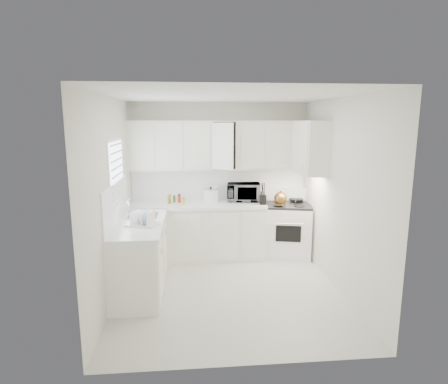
{
  "coord_description": "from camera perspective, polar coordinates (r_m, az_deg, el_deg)",
  "views": [
    {
      "loc": [
        -0.49,
        -4.73,
        2.29
      ],
      "look_at": [
        0.0,
        0.7,
        1.25
      ],
      "focal_mm": 29.79,
      "sensor_mm": 36.0,
      "label": 1
    }
  ],
  "objects": [
    {
      "name": "dish_rack",
      "position": [
        4.98,
        -12.49,
        -3.83
      ],
      "size": [
        0.45,
        0.38,
        0.21
      ],
      "primitive_type": null,
      "rotation": [
        0.0,
        0.0,
        -0.29
      ],
      "color": "white",
      "rests_on": "countertop_left"
    },
    {
      "name": "sauce_right_0",
      "position": [
        6.4,
        4.56,
        -0.45
      ],
      "size": [
        0.06,
        0.06,
        0.19
      ],
      "primitive_type": "cylinder",
      "color": "red",
      "rests_on": "countertop_back"
    },
    {
      "name": "wall_left",
      "position": [
        4.94,
        -16.85,
        -1.23
      ],
      "size": [
        0.0,
        3.2,
        3.2
      ],
      "primitive_type": "plane",
      "rotation": [
        1.57,
        0.0,
        1.57
      ],
      "color": "silver",
      "rests_on": "ground"
    },
    {
      "name": "lower_cabinets_left",
      "position": [
        5.31,
        -12.7,
        -9.75
      ],
      "size": [
        0.6,
        1.6,
        0.9
      ],
      "primitive_type": null,
      "color": "silver",
      "rests_on": "floor"
    },
    {
      "name": "wall_front",
      "position": [
        3.32,
        3.61,
        -6.54
      ],
      "size": [
        3.0,
        0.0,
        3.0
      ],
      "primitive_type": "plane",
      "rotation": [
        -1.57,
        0.0,
        0.0
      ],
      "color": "silver",
      "rests_on": "ground"
    },
    {
      "name": "wall_back",
      "position": [
        6.43,
        -0.73,
        1.93
      ],
      "size": [
        3.0,
        0.0,
        3.0
      ],
      "primitive_type": "plane",
      "rotation": [
        1.57,
        0.0,
        0.0
      ],
      "color": "silver",
      "rests_on": "ground"
    },
    {
      "name": "backsplash_back",
      "position": [
        6.43,
        -0.72,
        1.26
      ],
      "size": [
        2.98,
        0.02,
        0.55
      ],
      "primitive_type": "cube",
      "color": "white",
      "rests_on": "wall_back"
    },
    {
      "name": "frying_pan",
      "position": [
        6.57,
        11.02,
        -1.06
      ],
      "size": [
        0.37,
        0.47,
        0.04
      ],
      "primitive_type": null,
      "rotation": [
        0.0,
        0.0,
        -0.33
      ],
      "color": "black",
      "rests_on": "stove"
    },
    {
      "name": "spice_left_2",
      "position": [
        6.28,
        -6.97,
        -0.99
      ],
      "size": [
        0.06,
        0.06,
        0.13
      ],
      "primitive_type": "cylinder",
      "color": "red",
      "rests_on": "countertop_back"
    },
    {
      "name": "paper_towel",
      "position": [
        6.3,
        -1.51,
        -0.24
      ],
      "size": [
        0.12,
        0.12,
        0.27
      ],
      "primitive_type": "cylinder",
      "color": "white",
      "rests_on": "countertop_back"
    },
    {
      "name": "rice_cooker",
      "position": [
        6.25,
        -2.05,
        -0.38
      ],
      "size": [
        0.3,
        0.3,
        0.26
      ],
      "primitive_type": null,
      "rotation": [
        0.0,
        0.0,
        -0.16
      ],
      "color": "white",
      "rests_on": "countertop_back"
    },
    {
      "name": "utensil_crock",
      "position": [
        6.08,
        6.03,
        -0.2
      ],
      "size": [
        0.15,
        0.15,
        0.37
      ],
      "primitive_type": null,
      "rotation": [
        0.0,
        0.0,
        0.27
      ],
      "color": "black",
      "rests_on": "countertop_back"
    },
    {
      "name": "window_blinds",
      "position": [
        5.23,
        -16.03,
        2.24
      ],
      "size": [
        0.06,
        0.96,
        1.06
      ],
      "primitive_type": null,
      "color": "white",
      "rests_on": "wall_left"
    },
    {
      "name": "lower_cabinets_back",
      "position": [
        6.3,
        -4.05,
        -6.2
      ],
      "size": [
        2.22,
        0.6,
        0.9
      ],
      "primitive_type": null,
      "color": "silver",
      "rests_on": "floor"
    },
    {
      "name": "sauce_right_1",
      "position": [
        6.36,
        5.14,
        -0.55
      ],
      "size": [
        0.06,
        0.06,
        0.19
      ],
      "primitive_type": "cylinder",
      "color": "gold",
      "rests_on": "countertop_back"
    },
    {
      "name": "spice_left_1",
      "position": [
        6.2,
        -7.68,
        -1.17
      ],
      "size": [
        0.06,
        0.06,
        0.13
      ],
      "primitive_type": "cylinder",
      "color": "#28792E",
      "rests_on": "countertop_back"
    },
    {
      "name": "sink",
      "position": [
        5.46,
        -12.39,
        -2.36
      ],
      "size": [
        0.42,
        0.38,
        0.3
      ],
      "primitive_type": null,
      "color": "gray",
      "rests_on": "countertop_left"
    },
    {
      "name": "spice_left_3",
      "position": [
        6.19,
        -6.3,
        -1.15
      ],
      "size": [
        0.06,
        0.06,
        0.13
      ],
      "primitive_type": "cylinder",
      "color": "gold",
      "rests_on": "countertop_back"
    },
    {
      "name": "microwave",
      "position": [
        6.35,
        3.02,
        0.31
      ],
      "size": [
        0.59,
        0.37,
        0.37
      ],
      "primitive_type": "imported",
      "rotation": [
        0.0,
        0.0,
        -0.13
      ],
      "color": "gray",
      "rests_on": "countertop_back"
    },
    {
      "name": "floor",
      "position": [
        5.28,
        0.71,
        -14.91
      ],
      "size": [
        3.2,
        3.2,
        0.0
      ],
      "primitive_type": "plane",
      "color": "beige",
      "rests_on": "ground"
    },
    {
      "name": "countertop_back",
      "position": [
        6.17,
        -4.11,
        -2.01
      ],
      "size": [
        2.24,
        0.64,
        0.05
      ],
      "primitive_type": "cube",
      "color": "white",
      "rests_on": "lower_cabinets_back"
    },
    {
      "name": "backsplash_left",
      "position": [
        5.14,
        -16.26,
        -1.59
      ],
      "size": [
        0.02,
        1.6,
        0.55
      ],
      "primitive_type": "cube",
      "color": "white",
      "rests_on": "wall_left"
    },
    {
      "name": "spice_left_0",
      "position": [
        6.29,
        -8.33,
        -1.01
      ],
      "size": [
        0.06,
        0.06,
        0.13
      ],
      "primitive_type": "cylinder",
      "color": "olive",
      "rests_on": "countertop_back"
    },
    {
      "name": "ceiling",
      "position": [
        4.77,
        0.79,
        14.53
      ],
      "size": [
        3.2,
        3.2,
        0.0
      ],
      "primitive_type": "plane",
      "rotation": [
        3.14,
        0.0,
        0.0
      ],
      "color": "white",
      "rests_on": "ground"
    },
    {
      "name": "wall_right",
      "position": [
        5.23,
        17.33,
        -0.61
      ],
      "size": [
        0.0,
        3.2,
        3.2
      ],
      "primitive_type": "plane",
      "rotation": [
        1.57,
        0.0,
        -1.57
      ],
      "color": "silver",
      "rests_on": "ground"
    },
    {
      "name": "upper_cabinets_back",
      "position": [
        6.24,
        -0.61,
        3.51
      ],
      "size": [
        3.0,
        0.33,
        0.8
      ],
      "primitive_type": null,
      "color": "silver",
      "rests_on": "wall_back"
    },
    {
      "name": "upper_cabinets_right",
      "position": [
        5.9,
        12.94,
        2.82
      ],
      "size": [
        0.33,
        0.9,
        0.8
      ],
      "primitive_type": null,
      "color": "silver",
      "rests_on": "wall_right"
    },
    {
      "name": "stove",
      "position": [
        6.46,
        9.75,
        -4.7
      ],
      "size": [
        0.87,
        0.77,
        1.17
      ],
      "primitive_type": null,
      "rotation": [
        0.0,
        0.0,
        -0.22
      ],
      "color": "white",
      "rests_on": "floor"
    },
    {
      "name": "tea_kettle",
      "position": [
        6.15,
        8.65,
        -0.85
      ],
      "size": [
        0.29,
        0.25,
        0.24
      ],
      "primitive_type": null,
      "rotation": [
        0.0,
        0.0,
        0.11
      ],
      "color": "olive",
      "rests_on": "stove"
    },
    {
      "name": "sauce_right_2",
      "position": [
        6.42,
        5.53,
        -0.43
      ],
      "size": [
        0.06,
        0.06,
        0.19
      ],
      "primitive_type": "cylinder",
      "color": "maroon",
      "rests_on": "countertop_back"
    },
    {
      "name": "countertop_left",
      "position": [
        5.16,
        -12.8,
        -4.8
      ],
      "size": [
        0.64,
        1.62,
        0.05
      ],
      "primitive_type": "cube",
      "color": "white",
      "rests_on": "lower_cabinets_left"
    }
  ]
}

